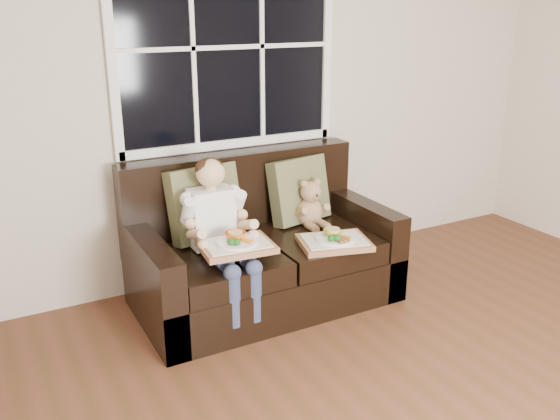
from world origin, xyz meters
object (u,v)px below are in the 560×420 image
child (218,222)px  tray_right (334,241)px  loveseat (261,256)px  tray_left (236,244)px  teddy_bear (310,206)px

child → tray_right: size_ratio=1.76×
loveseat → tray_left: bearing=-134.3°
teddy_bear → child: bearing=-168.8°
loveseat → child: size_ratio=1.89×
child → teddy_bear: bearing=11.2°
tray_left → child: bearing=102.6°
child → tray_left: 0.23m
teddy_bear → tray_left: size_ratio=0.76×
loveseat → child: 0.50m
tray_left → tray_right: 0.68m
tray_right → child: bearing=175.7°
teddy_bear → tray_right: (-0.06, -0.39, -0.11)m
child → loveseat: bearing=19.0°
loveseat → tray_right: 0.53m
child → tray_left: bearing=-82.9°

